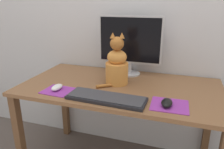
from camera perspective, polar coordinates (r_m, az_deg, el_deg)
The scene contains 9 objects.
wall_back at distance 1.75m, azimuth 5.97°, elevation 18.71°, with size 7.00×0.04×2.50m.
desk at distance 1.52m, azimuth 2.08°, elevation -6.07°, with size 1.33×0.70×0.70m.
monitor at distance 1.65m, azimuth 4.74°, elevation 8.15°, with size 0.48×0.17×0.44m.
keyboard at distance 1.27m, azimuth -1.51°, elevation -6.13°, with size 0.47×0.18×0.02m.
mousepad_left at distance 1.44m, azimuth -13.98°, elevation -4.10°, with size 0.19×0.17×0.00m.
mousepad_right at distance 1.25m, azimuth 14.80°, elevation -7.76°, with size 0.21×0.18×0.00m.
computer_mouse_left at distance 1.44m, azimuth -14.17°, elevation -3.26°, with size 0.06×0.10×0.03m.
computer_mouse_right at distance 1.23m, azimuth 14.13°, elevation -7.15°, with size 0.06×0.11×0.03m.
cat at distance 1.48m, azimuth 1.26°, elevation 2.44°, with size 0.20×0.24×0.35m.
Camera 1 is at (0.37, -1.33, 1.25)m, focal length 35.00 mm.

